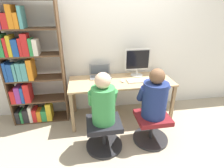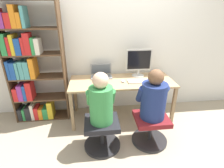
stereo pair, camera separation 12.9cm
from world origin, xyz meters
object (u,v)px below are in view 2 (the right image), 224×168
office_chair_left (150,128)px  person_at_laptop (101,101)px  office_chair_right (102,132)px  person_at_monitor (154,98)px  desktop_monitor (139,63)px  laptop (101,74)px  keyboard (141,81)px  bookshelf (29,69)px

office_chair_left → person_at_laptop: (-0.71, -0.02, 0.50)m
office_chair_right → person_at_monitor: (0.71, 0.03, 0.50)m
desktop_monitor → person_at_monitor: size_ratio=0.69×
desktop_monitor → laptop: size_ratio=1.32×
office_chair_left → office_chair_right: bearing=-177.9°
keyboard → desktop_monitor: bearing=88.1°
person_at_monitor → bookshelf: 2.00m
person_at_monitor → office_chair_left: bearing=-90.0°
office_chair_right → person_at_monitor: bearing=2.5°
office_chair_left → bookshelf: 2.11m
laptop → person_at_monitor: person_at_monitor is taller
desktop_monitor → laptop: desktop_monitor is taller
keyboard → person_at_monitor: size_ratio=0.64×
person_at_monitor → keyboard: bearing=91.1°
keyboard → laptop: bearing=155.0°
office_chair_left → person_at_laptop: 0.87m
office_chair_right → keyboard: bearing=41.3°
office_chair_right → bookshelf: (-1.11, 0.84, 0.70)m
office_chair_right → person_at_laptop: size_ratio=0.74×
person_at_laptop → bookshelf: bookshelf is taller
laptop → person_at_monitor: bearing=-53.4°
desktop_monitor → office_chair_right: (-0.71, -0.88, -0.73)m
person_at_laptop → office_chair_right: bearing=-90.0°
laptop → keyboard: bearing=-25.0°
keyboard → bookshelf: (-1.81, 0.22, 0.21)m
bookshelf → office_chair_right: bearing=-36.9°
office_chair_left → person_at_monitor: 0.50m
keyboard → office_chair_right: (-0.70, -0.61, -0.49)m
person_at_laptop → bookshelf: bearing=143.2°
person_at_laptop → desktop_monitor: bearing=51.2°
person_at_monitor → bookshelf: bookshelf is taller
office_chair_right → person_at_monitor: person_at_monitor is taller
person_at_laptop → laptop: bearing=86.7°
laptop → office_chair_right: 1.06m
desktop_monitor → person_at_laptop: bearing=-128.8°
desktop_monitor → person_at_monitor: (0.00, -0.85, -0.23)m
keyboard → office_chair_left: keyboard is taller
office_chair_left → bookshelf: size_ratio=0.27×
desktop_monitor → keyboard: size_ratio=1.07×
office_chair_left → office_chair_right: same height
office_chair_right → desktop_monitor: bearing=51.4°
office_chair_left → bookshelf: bearing=156.0°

